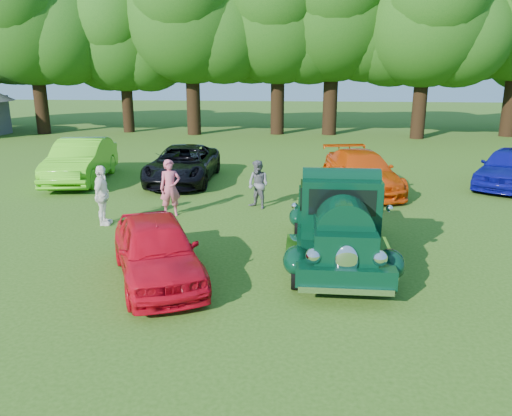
# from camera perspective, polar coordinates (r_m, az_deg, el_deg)

# --- Properties ---
(ground) EXTENTS (120.00, 120.00, 0.00)m
(ground) POSITION_cam_1_polar(r_m,az_deg,el_deg) (11.22, 3.27, -7.28)
(ground) COLOR #2D5213
(ground) RESTS_ON ground
(hero_pickup) EXTENTS (2.44, 5.24, 2.05)m
(hero_pickup) POSITION_cam_1_polar(r_m,az_deg,el_deg) (11.80, 9.38, -1.72)
(hero_pickup) COLOR black
(hero_pickup) RESTS_ON ground
(red_convertible) EXTENTS (3.14, 4.30, 1.36)m
(red_convertible) POSITION_cam_1_polar(r_m,az_deg,el_deg) (10.79, -11.28, -4.64)
(red_convertible) COLOR red
(red_convertible) RESTS_ON ground
(back_car_lime) EXTENTS (2.47, 5.29, 1.68)m
(back_car_lime) POSITION_cam_1_polar(r_m,az_deg,el_deg) (21.03, -19.39, 5.12)
(back_car_lime) COLOR #50C219
(back_car_lime) RESTS_ON ground
(back_car_black) EXTENTS (2.47, 5.17, 1.42)m
(back_car_black) POSITION_cam_1_polar(r_m,az_deg,el_deg) (20.01, -8.36, 4.97)
(back_car_black) COLOR black
(back_car_black) RESTS_ON ground
(back_car_orange) EXTENTS (3.02, 5.26, 1.44)m
(back_car_orange) POSITION_cam_1_polar(r_m,az_deg,el_deg) (18.74, 11.95, 4.09)
(back_car_orange) COLOR #D24007
(back_car_orange) RESTS_ON ground
(back_car_blue) EXTENTS (3.93, 4.72, 1.52)m
(back_car_blue) POSITION_cam_1_polar(r_m,az_deg,el_deg) (21.15, 26.97, 4.14)
(back_car_blue) COLOR #0B0D83
(back_car_blue) RESTS_ON ground
(spectator_pink) EXTENTS (0.74, 0.63, 1.74)m
(spectator_pink) POSITION_cam_1_polar(r_m,az_deg,el_deg) (15.37, -9.77, 2.27)
(spectator_pink) COLOR #CD546B
(spectator_pink) RESTS_ON ground
(spectator_grey) EXTENTS (0.96, 0.92, 1.56)m
(spectator_grey) POSITION_cam_1_polar(r_m,az_deg,el_deg) (15.99, 0.25, 2.69)
(spectator_grey) COLOR slate
(spectator_grey) RESTS_ON ground
(spectator_white) EXTENTS (0.51, 1.05, 1.73)m
(spectator_white) POSITION_cam_1_polar(r_m,az_deg,el_deg) (14.91, -17.17, 1.37)
(spectator_white) COLOR white
(spectator_white) RESTS_ON ground
(tree_line) EXTENTS (62.68, 10.64, 12.46)m
(tree_line) POSITION_cam_1_polar(r_m,az_deg,el_deg) (34.56, 5.26, 20.41)
(tree_line) COLOR black
(tree_line) RESTS_ON ground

